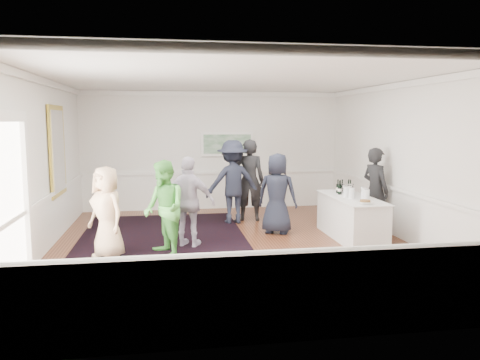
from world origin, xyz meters
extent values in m
plane|color=brown|center=(0.00, 0.00, 0.00)|extent=(8.00, 8.00, 0.00)
cube|color=white|center=(0.00, 0.00, 3.20)|extent=(7.00, 8.00, 0.02)
cube|color=white|center=(-3.50, 0.00, 1.60)|extent=(0.02, 8.00, 3.20)
cube|color=white|center=(3.50, 0.00, 1.60)|extent=(0.02, 8.00, 3.20)
cube|color=white|center=(0.00, 4.00, 1.60)|extent=(7.00, 0.02, 3.20)
cube|color=white|center=(0.00, -4.00, 1.60)|extent=(7.00, 0.02, 3.20)
cube|color=gold|center=(-3.46, 1.30, 1.80)|extent=(0.04, 1.25, 1.85)
cube|color=white|center=(-3.43, 1.30, 1.80)|extent=(0.01, 1.05, 1.65)
cube|color=white|center=(-3.43, -1.08, 1.20)|extent=(0.10, 0.14, 2.40)
cube|color=white|center=(-3.43, -1.90, 2.48)|extent=(0.10, 1.78, 0.16)
cube|color=white|center=(-3.46, -1.90, 1.20)|extent=(0.02, 1.50, 2.40)
cube|color=white|center=(0.40, 3.95, 1.78)|extent=(1.44, 0.05, 0.66)
cube|color=#266531|center=(0.40, 3.92, 1.78)|extent=(1.30, 0.01, 0.52)
cube|color=black|center=(-1.36, 0.96, 0.01)|extent=(3.38, 4.43, 0.02)
cube|color=white|center=(2.47, 0.23, 0.42)|extent=(0.75, 2.07, 0.85)
cube|color=white|center=(2.47, 0.23, 0.85)|extent=(0.81, 2.13, 0.02)
imported|color=black|center=(3.20, 0.69, 0.92)|extent=(0.65, 0.79, 1.84)
imported|color=tan|center=(-2.31, -0.40, 0.81)|extent=(0.92, 0.94, 1.63)
imported|color=#50AF46|center=(-1.31, -0.45, 0.86)|extent=(0.92, 1.03, 1.73)
imported|color=#BBB2C8|center=(-0.84, 0.11, 0.87)|extent=(1.11, 0.80, 1.74)
imported|color=black|center=(0.28, 2.08, 0.98)|extent=(1.34, 0.87, 1.96)
imported|color=black|center=(0.71, 2.28, 0.99)|extent=(0.81, 0.62, 1.98)
imported|color=black|center=(1.08, 0.93, 0.87)|extent=(1.00, 0.87, 1.73)
cylinder|color=#61A33A|center=(2.37, 0.01, 0.98)|extent=(0.12, 0.12, 0.24)
cylinder|color=#C63C3A|center=(2.63, -0.01, 0.98)|extent=(0.12, 0.12, 0.24)
cylinder|color=#7AB942|center=(2.33, 0.19, 0.98)|extent=(0.12, 0.12, 0.24)
cylinder|color=white|center=(2.57, -0.24, 0.98)|extent=(0.12, 0.12, 0.24)
cylinder|color=silver|center=(2.46, 0.45, 0.98)|extent=(0.26, 0.26, 0.25)
imported|color=white|center=(2.40, -0.58, 0.90)|extent=(0.28, 0.28, 0.07)
cylinder|color=olive|center=(2.40, -0.58, 0.92)|extent=(0.19, 0.19, 0.04)
camera|label=1|loc=(-1.27, -8.72, 2.42)|focal=35.00mm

